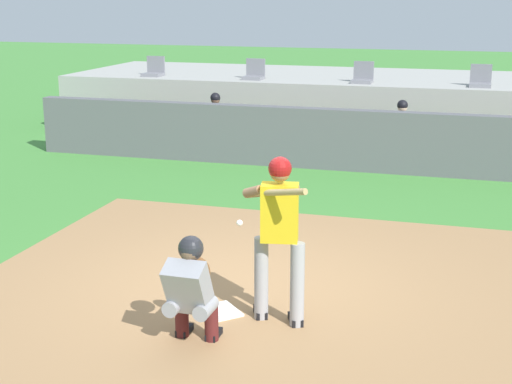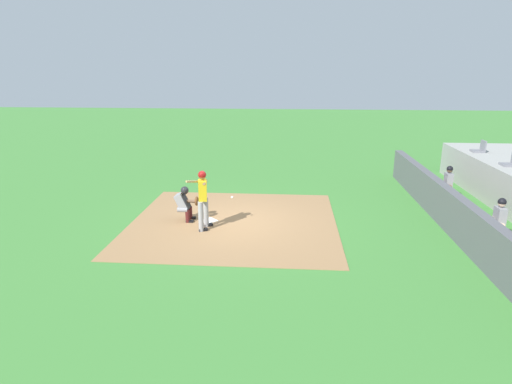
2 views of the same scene
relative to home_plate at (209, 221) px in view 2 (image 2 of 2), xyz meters
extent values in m
plane|color=#428438|center=(0.00, 0.80, -0.02)|extent=(80.00, 80.00, 0.00)
cube|color=#9E754C|center=(0.00, 0.80, -0.02)|extent=(6.40, 6.40, 0.01)
cube|color=white|center=(0.00, 0.00, 0.00)|extent=(0.62, 0.62, 0.02)
cylinder|color=#99999E|center=(0.50, 0.02, 0.44)|extent=(0.15, 0.15, 0.92)
cylinder|color=#99999E|center=(0.90, -0.06, 0.44)|extent=(0.15, 0.15, 0.92)
cube|color=gold|center=(0.70, -0.02, 1.20)|extent=(0.42, 0.31, 0.60)
sphere|color=#996B4C|center=(0.70, -0.02, 1.63)|extent=(0.21, 0.21, 0.21)
sphere|color=maroon|center=(0.70, -0.02, 1.66)|extent=(0.24, 0.24, 0.24)
cylinder|color=#996B4C|center=(0.43, -0.05, 1.41)|extent=(0.27, 0.22, 0.17)
cylinder|color=#996B4C|center=(0.61, 0.04, 1.41)|extent=(0.57, 0.16, 0.18)
cylinder|color=tan|center=(0.69, -0.20, 1.45)|extent=(0.76, 0.48, 0.24)
cube|color=black|center=(0.47, 0.07, 0.02)|extent=(0.22, 0.29, 0.09)
cube|color=black|center=(0.88, 0.00, 0.02)|extent=(0.22, 0.29, 0.09)
cylinder|color=gray|center=(-0.16, -0.78, 0.40)|extent=(0.16, 0.32, 0.16)
cylinder|color=#4C1919|center=(-0.16, -0.63, 0.19)|extent=(0.14, 0.14, 0.42)
cube|color=black|center=(-0.15, -0.57, 0.02)|extent=(0.11, 0.24, 0.08)
cylinder|color=gray|center=(0.16, -0.79, 0.40)|extent=(0.16, 0.32, 0.16)
cylinder|color=#4C1919|center=(0.16, -0.64, 0.19)|extent=(0.14, 0.14, 0.42)
cube|color=black|center=(0.17, -0.58, 0.02)|extent=(0.11, 0.24, 0.08)
cube|color=gray|center=(0.00, -0.83, 0.62)|extent=(0.41, 0.44, 0.57)
cube|color=#2D2D33|center=(0.00, -0.71, 0.62)|extent=(0.38, 0.26, 0.45)
sphere|color=brown|center=(0.00, -0.75, 0.96)|extent=(0.21, 0.21, 0.21)
sphere|color=#232328|center=(0.00, -0.73, 0.98)|extent=(0.25, 0.25, 0.25)
cylinder|color=brown|center=(-0.04, -0.61, 0.62)|extent=(0.11, 0.45, 0.10)
ellipsoid|color=brown|center=(-0.07, -0.38, 0.62)|extent=(0.28, 0.12, 0.30)
sphere|color=white|center=(0.02, 0.76, 0.80)|extent=(0.07, 0.07, 0.07)
cube|color=#59595E|center=(0.00, 7.30, 0.58)|extent=(13.00, 0.30, 1.20)
cube|color=olive|center=(0.00, 8.30, 0.20)|extent=(11.80, 0.44, 0.45)
cylinder|color=#939399|center=(-3.05, 8.05, 0.47)|extent=(0.15, 0.40, 0.15)
cylinder|color=#939399|center=(-3.05, 7.85, 0.20)|extent=(0.13, 0.13, 0.45)
cube|color=maroon|center=(-3.05, 7.80, 0.02)|extent=(0.11, 0.24, 0.08)
cylinder|color=#939399|center=(-2.79, 8.05, 0.47)|extent=(0.15, 0.40, 0.15)
cylinder|color=#939399|center=(-2.79, 7.85, 0.20)|extent=(0.13, 0.13, 0.45)
cube|color=maroon|center=(-2.79, 7.80, 0.02)|extent=(0.11, 0.24, 0.08)
cube|color=gray|center=(-2.92, 8.27, 0.74)|extent=(0.36, 0.22, 0.54)
sphere|color=brown|center=(-2.92, 8.27, 1.13)|extent=(0.20, 0.20, 0.20)
sphere|color=black|center=(-2.92, 8.27, 1.17)|extent=(0.22, 0.22, 0.22)
cylinder|color=brown|center=(-3.12, 8.13, 0.63)|extent=(0.09, 0.41, 0.22)
cylinder|color=brown|center=(-2.72, 8.13, 0.63)|extent=(0.09, 0.41, 0.22)
cylinder|color=#939399|center=(0.98, 8.05, 0.47)|extent=(0.15, 0.40, 0.15)
cylinder|color=#939399|center=(0.98, 7.85, 0.20)|extent=(0.13, 0.13, 0.45)
cube|color=maroon|center=(0.98, 7.80, 0.02)|extent=(0.11, 0.24, 0.08)
cylinder|color=#939399|center=(1.24, 8.05, 0.47)|extent=(0.15, 0.40, 0.15)
cylinder|color=#939399|center=(1.24, 7.85, 0.20)|extent=(0.13, 0.13, 0.45)
cube|color=maroon|center=(1.24, 7.80, 0.02)|extent=(0.11, 0.24, 0.08)
cube|color=gray|center=(1.11, 8.27, 0.74)|extent=(0.36, 0.22, 0.54)
sphere|color=beige|center=(1.11, 8.27, 1.13)|extent=(0.20, 0.20, 0.20)
sphere|color=black|center=(1.11, 8.27, 1.17)|extent=(0.22, 0.22, 0.22)
cylinder|color=beige|center=(0.91, 8.13, 0.63)|extent=(0.09, 0.41, 0.22)
cylinder|color=beige|center=(1.31, 8.13, 0.63)|extent=(0.09, 0.41, 0.22)
cube|color=slate|center=(-5.20, 10.10, 1.42)|extent=(0.46, 0.46, 0.08)
cube|color=slate|center=(-5.20, 10.30, 1.66)|extent=(0.46, 0.06, 0.40)
cube|color=slate|center=(-2.60, 10.10, 1.42)|extent=(0.46, 0.46, 0.08)
camera|label=1|loc=(2.55, -7.17, 3.37)|focal=52.80mm
camera|label=2|loc=(12.76, 2.52, 4.63)|focal=30.34mm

